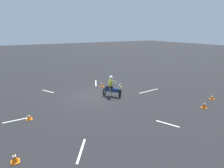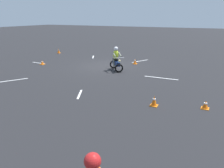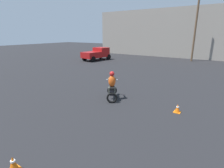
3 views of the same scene
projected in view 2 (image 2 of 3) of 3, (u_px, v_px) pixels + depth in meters
The scene contains 13 objects.
ground_plane at pixel (106, 66), 16.83m from camera, with size 120.00×120.00×0.00m, color black.
motorcycle_rider_foreground at pixel (116, 60), 15.28m from camera, with size 1.38×1.44×1.66m.
traffic_cone_near_left at pixel (59, 51), 22.48m from camera, with size 0.32×0.32×0.48m.
traffic_cone_near_right at pixel (205, 105), 9.05m from camera, with size 0.32×0.32×0.35m.
traffic_cone_mid_center at pixel (42, 62), 17.28m from camera, with size 0.32×0.32×0.33m.
traffic_cone_far_right at pixel (154, 101), 9.32m from camera, with size 0.32×0.32×0.46m.
traffic_cone_far_left at pixel (135, 61), 17.44m from camera, with size 0.32×0.32×0.42m.
lane_stripe_e at pixel (38, 63), 17.87m from camera, with size 0.10×1.32×0.01m, color silver.
lane_stripe_ne at pixel (14, 80), 13.10m from camera, with size 0.10×1.63×0.01m, color silver.
lane_stripe_nw at pixel (80, 94), 10.75m from camera, with size 0.10×1.29×0.01m, color silver.
lane_stripe_w at pixel (161, 78), 13.57m from camera, with size 0.10×2.11×0.01m, color silver.
lane_stripe_sw at pixel (140, 61), 18.60m from camera, with size 0.10×1.97×0.01m, color silver.
lane_stripe_se at pixel (93, 57), 20.42m from camera, with size 0.10×1.43×0.01m, color silver.
Camera 2 is at (-7.81, 14.52, 3.71)m, focal length 35.00 mm.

